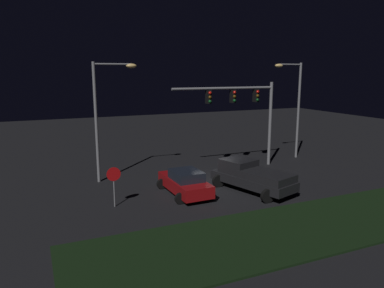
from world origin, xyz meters
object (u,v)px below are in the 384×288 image
street_lamp_right (294,99)px  stop_sign (114,179)px  pickup_truck (250,175)px  car_sedan (185,182)px  street_lamp_left (105,107)px  traffic_signal_gantry (244,104)px

street_lamp_right → stop_sign: bearing=-161.0°
pickup_truck → street_lamp_right: size_ratio=0.72×
pickup_truck → car_sedan: 4.12m
pickup_truck → car_sedan: bearing=59.8°
pickup_truck → street_lamp_left: (-7.71, 5.63, 4.02)m
street_lamp_left → street_lamp_right: size_ratio=0.99×
pickup_truck → street_lamp_right: street_lamp_right is taller
pickup_truck → street_lamp_left: 10.36m
pickup_truck → traffic_signal_gantry: 6.82m
stop_sign → street_lamp_right: bearing=19.0°
pickup_truck → traffic_signal_gantry: size_ratio=0.69×
street_lamp_right → stop_sign: size_ratio=3.59×
pickup_truck → stop_sign: 8.38m
traffic_signal_gantry → car_sedan: bearing=-147.8°
street_lamp_left → stop_sign: 6.22m
car_sedan → stop_sign: 4.43m
car_sedan → pickup_truck: bearing=-104.0°
stop_sign → traffic_signal_gantry: bearing=22.6°
street_lamp_right → traffic_signal_gantry: bearing=-168.5°
pickup_truck → street_lamp_right: bearing=-69.9°
car_sedan → stop_sign: (-4.34, -0.41, 0.82)m
street_lamp_right → stop_sign: 17.68m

